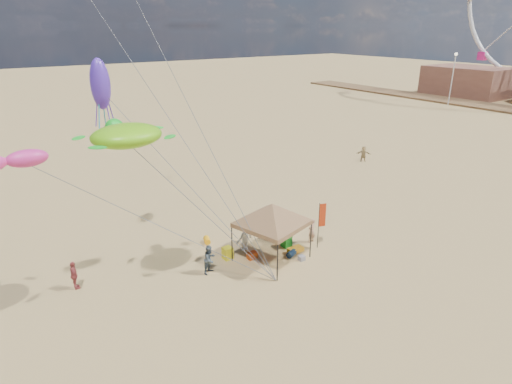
# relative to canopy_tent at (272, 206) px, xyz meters

# --- Properties ---
(ground) EXTENTS (280.00, 280.00, 0.00)m
(ground) POSITION_rel_canopy_tent_xyz_m (-0.68, -2.45, -3.22)
(ground) COLOR tan
(ground) RESTS_ON ground
(canopy_tent) EXTENTS (6.05, 6.05, 3.87)m
(canopy_tent) POSITION_rel_canopy_tent_xyz_m (0.00, 0.00, 0.00)
(canopy_tent) COLOR black
(canopy_tent) RESTS_ON ground
(feather_flag) EXTENTS (0.42, 0.15, 2.84)m
(feather_flag) POSITION_rel_canopy_tent_xyz_m (3.15, -0.55, -1.32)
(feather_flag) COLOR black
(feather_flag) RESTS_ON ground
(cooler_red) EXTENTS (0.54, 0.38, 0.38)m
(cooler_red) POSITION_rel_canopy_tent_xyz_m (-0.87, 0.65, -3.03)
(cooler_red) COLOR #A53A0D
(cooler_red) RESTS_ON ground
(cooler_blue) EXTENTS (0.54, 0.38, 0.38)m
(cooler_blue) POSITION_rel_canopy_tent_xyz_m (3.18, 3.22, -3.03)
(cooler_blue) COLOR #1632B4
(cooler_blue) RESTS_ON ground
(bag_navy) EXTENTS (0.69, 0.54, 0.36)m
(bag_navy) POSITION_rel_canopy_tent_xyz_m (1.08, -0.44, -3.04)
(bag_navy) COLOR #0D223B
(bag_navy) RESTS_ON ground
(bag_orange) EXTENTS (0.54, 0.69, 0.36)m
(bag_orange) POSITION_rel_canopy_tent_xyz_m (-2.04, 3.76, -3.04)
(bag_orange) COLOR #FEA70E
(bag_orange) RESTS_ON ground
(chair_green) EXTENTS (0.50, 0.50, 0.70)m
(chair_green) POSITION_rel_canopy_tent_xyz_m (1.58, 0.63, -2.87)
(chair_green) COLOR #1A8F20
(chair_green) RESTS_ON ground
(chair_yellow) EXTENTS (0.50, 0.50, 0.70)m
(chair_yellow) POSITION_rel_canopy_tent_xyz_m (-2.00, 1.42, -2.87)
(chair_yellow) COLOR yellow
(chair_yellow) RESTS_ON ground
(crate_grey) EXTENTS (0.34, 0.30, 0.28)m
(crate_grey) POSITION_rel_canopy_tent_xyz_m (1.27, -1.10, -3.08)
(crate_grey) COLOR gray
(crate_grey) RESTS_ON ground
(beach_cart) EXTENTS (0.90, 0.50, 0.24)m
(beach_cart) POSITION_rel_canopy_tent_xyz_m (1.55, -0.24, -3.02)
(beach_cart) COLOR orange
(beach_cart) RESTS_ON ground
(person_near_a) EXTENTS (0.65, 0.51, 1.55)m
(person_near_a) POSITION_rel_canopy_tent_xyz_m (3.16, 0.22, -2.45)
(person_near_a) COLOR tan
(person_near_a) RESTS_ON ground
(person_near_b) EXTENTS (0.95, 0.86, 1.59)m
(person_near_b) POSITION_rel_canopy_tent_xyz_m (-3.51, 0.72, -2.43)
(person_near_b) COLOR #3B4850
(person_near_b) RESTS_ON ground
(person_near_c) EXTENTS (1.21, 0.81, 1.74)m
(person_near_c) POSITION_rel_canopy_tent_xyz_m (-0.68, 1.70, -2.35)
(person_near_c) COLOR silver
(person_near_c) RESTS_ON ground
(person_far_a) EXTENTS (0.42, 0.90, 1.50)m
(person_far_a) POSITION_rel_canopy_tent_xyz_m (-9.71, 3.25, -2.47)
(person_far_a) COLOR #9E3D3C
(person_far_a) RESTS_ON ground
(person_far_c) EXTENTS (1.29, 1.30, 1.50)m
(person_far_c) POSITION_rel_canopy_tent_xyz_m (18.45, 9.82, -2.47)
(person_far_c) COLOR tan
(person_far_c) RESTS_ON ground
(building_north) EXTENTS (10.00, 14.00, 5.20)m
(building_north) POSITION_rel_canopy_tent_xyz_m (66.32, 27.55, -0.62)
(building_north) COLOR #8C5947
(building_north) RESTS_ON ground
(lamp_north) EXTENTS (0.50, 0.50, 8.25)m
(lamp_north) POSITION_rel_canopy_tent_xyz_m (54.32, 23.55, 2.29)
(lamp_north) COLOR silver
(lamp_north) RESTS_ON ground
(turtle_kite) EXTENTS (3.26, 2.75, 0.99)m
(turtle_kite) POSITION_rel_canopy_tent_xyz_m (-7.22, 0.55, 4.73)
(turtle_kite) COLOR #6EC412
(turtle_kite) RESTS_ON ground
(fish_kite) EXTENTS (1.87, 1.34, 0.75)m
(fish_kite) POSITION_rel_canopy_tent_xyz_m (-10.77, 2.92, 3.79)
(fish_kite) COLOR #DC2E8A
(fish_kite) RESTS_ON ground
(squid_kite) EXTENTS (1.30, 1.30, 2.58)m
(squid_kite) POSITION_rel_canopy_tent_xyz_m (-6.51, 6.03, 6.22)
(squid_kite) COLOR #522CBB
(squid_kite) RESTS_ON ground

